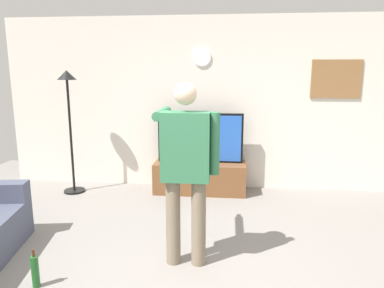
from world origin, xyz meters
name	(u,v)px	position (x,y,z in m)	size (l,w,h in m)	color
back_wall	(204,104)	(0.00, 2.95, 1.35)	(6.40, 0.10, 2.70)	silver
tv_stand	(200,177)	(-0.03, 2.60, 0.24)	(1.41, 0.54, 0.47)	brown
television	(200,138)	(-0.03, 2.65, 0.85)	(1.31, 0.07, 0.76)	black
wall_clock	(202,57)	(-0.03, 2.89, 2.07)	(0.27, 0.27, 0.03)	white
framed_picture	(336,79)	(1.99, 2.90, 1.75)	(0.74, 0.04, 0.57)	olive
floor_lamp	(69,106)	(-1.99, 2.39, 1.34)	(0.32, 0.32, 1.88)	black
person_standing_nearer_lamp	(186,163)	(0.01, 0.47, 1.01)	(0.63, 0.78, 1.77)	#7A6B56
beverage_bottle	(35,271)	(-1.25, -0.08, 0.15)	(0.07, 0.07, 0.36)	#1E5923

